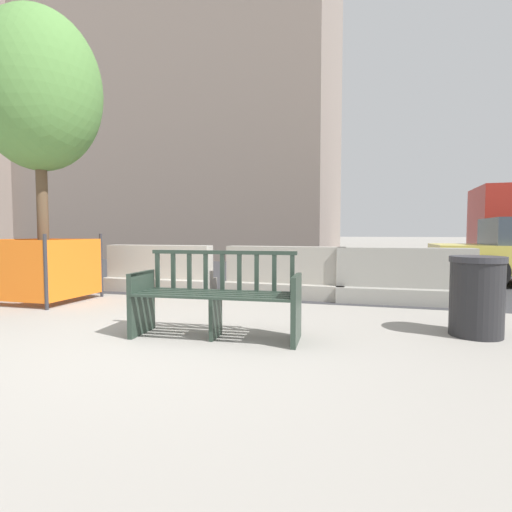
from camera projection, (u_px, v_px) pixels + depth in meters
name	position (u px, v px, depth m)	size (l,w,h in m)	color
ground_plane	(136.00, 346.00, 3.75)	(200.00, 200.00, 0.00)	gray
street_asphalt	(297.00, 268.00, 12.10)	(120.00, 12.00, 0.01)	#333335
street_bench	(216.00, 299.00, 4.06)	(1.72, 0.63, 0.88)	#28382D
jersey_barrier_centre	(285.00, 276.00, 6.66)	(2.03, 0.77, 0.84)	#9E998E
jersey_barrier_left	(159.00, 272.00, 7.33)	(2.01, 0.70, 0.84)	#ADA89E
jersey_barrier_right	(403.00, 280.00, 6.09)	(2.02, 0.74, 0.84)	gray
street_tree	(39.00, 91.00, 6.07)	(1.85, 1.85, 4.45)	brown
construction_fence	(44.00, 267.00, 6.23)	(1.23, 1.23, 1.05)	#2D2D33
trash_bin	(477.00, 296.00, 4.12)	(0.54, 0.54, 0.83)	#232326
building_centre_left	(168.00, 57.00, 20.27)	(16.67, 10.07, 20.00)	gray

